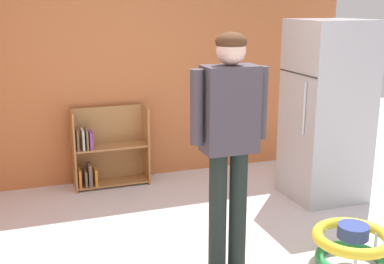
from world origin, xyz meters
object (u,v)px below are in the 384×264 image
(standing_person, at_px, (229,132))
(baby_walker, at_px, (352,245))
(bookshelf, at_px, (106,152))
(refrigerator, at_px, (327,111))

(standing_person, distance_m, baby_walker, 1.31)
(bookshelf, xyz_separation_m, standing_person, (0.55, -2.05, 0.69))
(baby_walker, bearing_deg, refrigerator, 65.65)
(bookshelf, xyz_separation_m, baby_walker, (1.46, -2.32, -0.21))
(standing_person, bearing_deg, refrigerator, 33.93)
(bookshelf, bearing_deg, baby_walker, -57.76)
(refrigerator, height_order, bookshelf, refrigerator)
(refrigerator, distance_m, bookshelf, 2.35)
(refrigerator, distance_m, baby_walker, 1.57)
(refrigerator, relative_size, standing_person, 1.02)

